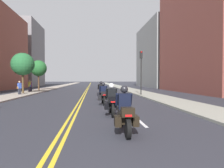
% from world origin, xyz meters
% --- Properties ---
extents(ground_plane, '(264.00, 264.00, 0.00)m').
position_xyz_m(ground_plane, '(0.00, 48.00, 0.00)').
color(ground_plane, '#2B2C34').
extents(sidewalk_left, '(2.87, 144.00, 0.12)m').
position_xyz_m(sidewalk_left, '(-7.46, 48.00, 0.06)').
color(sidewalk_left, '#A4978A').
rests_on(sidewalk_left, ground).
extents(sidewalk_right, '(2.87, 144.00, 0.12)m').
position_xyz_m(sidewalk_right, '(7.46, 48.00, 0.06)').
color(sidewalk_right, gray).
rests_on(sidewalk_right, ground).
extents(centreline_yellow_inner, '(0.12, 132.00, 0.01)m').
position_xyz_m(centreline_yellow_inner, '(-0.12, 48.00, 0.00)').
color(centreline_yellow_inner, yellow).
rests_on(centreline_yellow_inner, ground).
extents(centreline_yellow_outer, '(0.12, 132.00, 0.01)m').
position_xyz_m(centreline_yellow_outer, '(0.12, 48.00, 0.00)').
color(centreline_yellow_outer, yellow).
rests_on(centreline_yellow_outer, ground).
extents(lane_dashes_white, '(0.14, 56.40, 0.01)m').
position_xyz_m(lane_dashes_white, '(3.01, 29.00, 0.00)').
color(lane_dashes_white, silver).
rests_on(lane_dashes_white, ground).
extents(building_left_2, '(9.11, 13.69, 17.01)m').
position_xyz_m(building_left_2, '(-18.02, 56.91, 8.51)').
color(building_left_2, slate).
rests_on(building_left_2, ground).
extents(building_right_2, '(8.13, 18.75, 14.98)m').
position_xyz_m(building_right_2, '(17.53, 47.72, 7.49)').
color(building_right_2, gray).
rests_on(building_right_2, ground).
extents(motorcycle_0, '(0.76, 2.24, 1.61)m').
position_xyz_m(motorcycle_0, '(2.05, 6.10, 0.65)').
color(motorcycle_0, black).
rests_on(motorcycle_0, ground).
extents(motorcycle_1, '(0.77, 2.16, 1.62)m').
position_xyz_m(motorcycle_1, '(1.94, 9.60, 0.67)').
color(motorcycle_1, black).
rests_on(motorcycle_1, ground).
extents(motorcycle_2, '(0.77, 2.29, 1.61)m').
position_xyz_m(motorcycle_2, '(1.77, 14.12, 0.66)').
color(motorcycle_2, black).
rests_on(motorcycle_2, ground).
extents(motorcycle_3, '(0.77, 2.08, 1.66)m').
position_xyz_m(motorcycle_3, '(1.75, 17.77, 0.66)').
color(motorcycle_3, black).
rests_on(motorcycle_3, ground).
extents(traffic_light_near, '(0.28, 0.38, 4.99)m').
position_xyz_m(traffic_light_near, '(6.42, 21.96, 3.44)').
color(traffic_light_near, black).
rests_on(traffic_light_near, ground).
extents(pedestrian_0, '(0.45, 0.46, 1.72)m').
position_xyz_m(pedestrian_0, '(-7.77, 28.83, 0.89)').
color(pedestrian_0, '#2B2436').
rests_on(pedestrian_0, ground).
extents(pedestrian_1, '(0.41, 0.48, 1.65)m').
position_xyz_m(pedestrian_1, '(-7.31, 23.58, 0.85)').
color(pedestrian_1, '#292B35').
rests_on(pedestrian_1, ground).
extents(pedestrian_2, '(0.26, 0.50, 1.61)m').
position_xyz_m(pedestrian_2, '(-7.82, 29.78, 0.83)').
color(pedestrian_2, '#222333').
rests_on(pedestrian_2, ground).
extents(street_tree_0, '(2.81, 2.81, 5.13)m').
position_xyz_m(street_tree_0, '(-7.66, 25.81, 3.71)').
color(street_tree_0, '#4D3B24').
rests_on(street_tree_0, ground).
extents(street_tree_1, '(2.54, 2.54, 4.89)m').
position_xyz_m(street_tree_1, '(-7.59, 33.10, 3.60)').
color(street_tree_1, '#4A3422').
rests_on(street_tree_1, ground).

